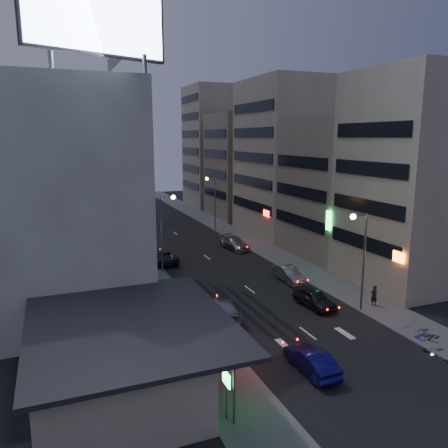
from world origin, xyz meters
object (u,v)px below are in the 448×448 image
person (374,295)px  scooter_silver_a (440,340)px  parked_car_right_far (235,243)px  road_car_blue (311,361)px  scooter_black_b (433,327)px  road_car_silver (223,309)px  parked_car_right_mid (289,274)px  parked_car_left (161,256)px  scooter_silver_b (424,321)px  parked_car_right_near (314,298)px  scooter_blue (425,325)px

person → scooter_silver_a: (-0.92, -7.60, -0.36)m
parked_car_right_far → road_car_blue: parked_car_right_far is taller
scooter_black_b → road_car_silver: bearing=34.4°
parked_car_right_mid → road_car_blue: bearing=-114.7°
parked_car_left → scooter_silver_b: bearing=114.9°
parked_car_right_mid → person: person is taller
parked_car_left → parked_car_right_far: size_ratio=1.08×
parked_car_right_near → scooter_silver_b: parked_car_right_near is taller
scooter_black_b → scooter_silver_b: bearing=-34.6°
road_car_blue → road_car_silver: 9.57m
parked_car_right_mid → parked_car_left: size_ratio=0.78×
person → scooter_black_b: size_ratio=0.96×
parked_car_right_near → person: size_ratio=2.56×
person → scooter_blue: (-0.12, -5.60, -0.27)m
parked_car_right_mid → scooter_blue: parked_car_right_mid is taller
parked_car_right_far → scooter_silver_a: bearing=-91.5°
road_car_silver → person: (12.63, -2.40, 0.19)m
parked_car_right_near → scooter_black_b: bearing=-62.3°
parked_car_right_near → parked_car_right_far: parked_car_right_far is taller
person → scooter_silver_b: bearing=96.5°
parked_car_right_mid → scooter_blue: size_ratio=2.25×
parked_car_right_near → scooter_silver_b: size_ratio=2.46×
parked_car_left → scooter_silver_b: parked_car_left is taller
person → scooter_silver_a: bearing=84.4°
parked_car_right_far → person: 22.24m
parked_car_right_near → parked_car_right_mid: (1.35, 6.54, -0.03)m
parked_car_right_near → road_car_blue: parked_car_right_near is taller
person → road_car_silver: bearing=-9.5°
road_car_blue → parked_car_right_near: bearing=-123.7°
parked_car_left → parked_car_right_mid: bearing=127.9°
person → scooter_silver_b: person is taller
parked_car_right_near → parked_car_left: parked_car_left is taller
parked_car_right_far → scooter_silver_a: 29.69m
parked_car_right_far → road_car_blue: size_ratio=1.20×
scooter_silver_a → scooter_silver_b: (1.36, 2.71, 0.05)m
scooter_silver_b → parked_car_right_far: bearing=-3.2°
parked_car_right_near → road_car_silver: (-7.98, 0.61, 0.04)m
scooter_silver_a → parked_car_right_near: bearing=23.2°
parked_car_right_mid → scooter_silver_b: parked_car_right_mid is taller
parked_car_right_mid → parked_car_right_far: bearing=90.7°
parked_car_left → parked_car_right_far: parked_car_left is taller
scooter_silver_a → scooter_blue: bearing=-20.1°
parked_car_left → parked_car_right_near: bearing=111.8°
scooter_silver_b → scooter_silver_a: bearing=142.1°
scooter_blue → scooter_silver_b: size_ratio=1.09×
road_car_silver → person: bearing=-179.0°
parked_car_right_far → scooter_black_b: parked_car_right_far is taller
scooter_silver_a → scooter_black_b: (1.11, 1.57, 0.05)m
parked_car_right_far → scooter_silver_a: parked_car_right_far is taller
road_car_silver → scooter_silver_a: road_car_silver is taller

